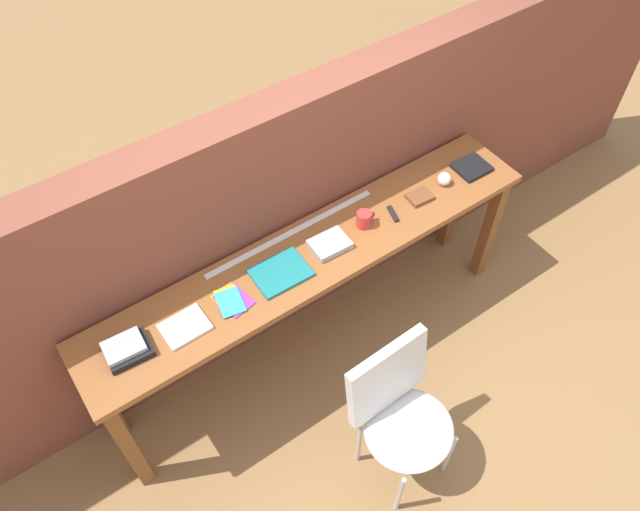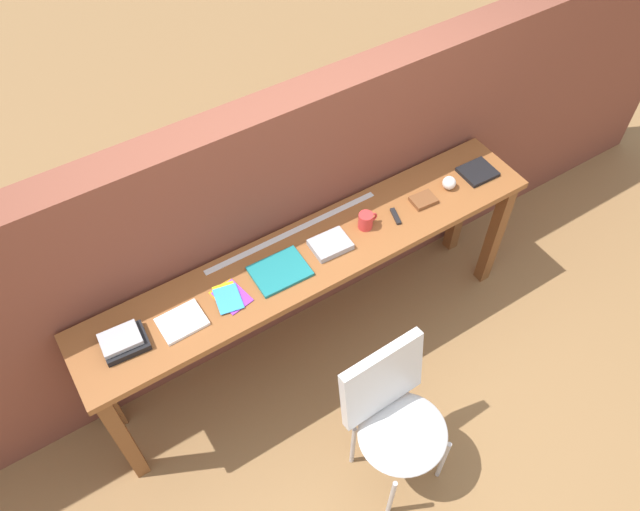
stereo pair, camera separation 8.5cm
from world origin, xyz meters
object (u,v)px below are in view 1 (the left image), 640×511
(book_stack_leftmost, at_px, (127,349))
(mug, at_px, (364,219))
(magazine_cycling, at_px, (185,327))
(leather_journal_brown, at_px, (420,197))
(sports_ball_small, at_px, (444,179))
(multitool_folded, at_px, (393,214))
(pamphlet_pile_colourful, at_px, (231,300))
(book_open_centre, at_px, (281,273))
(chair_white_moulded, at_px, (401,412))
(book_repair_rightmost, at_px, (472,167))

(book_stack_leftmost, height_order, mug, mug)
(magazine_cycling, relative_size, leather_journal_brown, 1.60)
(book_stack_leftmost, bearing_deg, sports_ball_small, -0.41)
(book_stack_leftmost, relative_size, magazine_cycling, 1.01)
(book_stack_leftmost, distance_m, magazine_cycling, 0.27)
(multitool_folded, bearing_deg, pamphlet_pile_colourful, 179.19)
(book_open_centre, height_order, leather_journal_brown, leather_journal_brown)
(chair_white_moulded, relative_size, magazine_cycling, 4.30)
(chair_white_moulded, xyz_separation_m, pamphlet_pile_colourful, (-0.43, 0.78, 0.36))
(pamphlet_pile_colourful, bearing_deg, leather_journal_brown, -0.13)
(pamphlet_pile_colourful, xyz_separation_m, mug, (0.80, 0.02, 0.04))
(multitool_folded, distance_m, leather_journal_brown, 0.19)
(book_stack_leftmost, distance_m, pamphlet_pile_colourful, 0.51)
(mug, distance_m, book_repair_rightmost, 0.75)
(book_stack_leftmost, bearing_deg, multitool_folded, -1.31)
(magazine_cycling, xyz_separation_m, leather_journal_brown, (1.41, 0.01, 0.00))
(mug, xyz_separation_m, sports_ball_small, (0.54, -0.01, -0.01))
(book_repair_rightmost, bearing_deg, leather_journal_brown, -177.06)
(pamphlet_pile_colourful, bearing_deg, mug, 1.36)
(mug, height_order, multitool_folded, mug)
(pamphlet_pile_colourful, relative_size, book_open_centre, 0.73)
(mug, height_order, sports_ball_small, mug)
(multitool_folded, distance_m, book_repair_rightmost, 0.58)
(pamphlet_pile_colourful, bearing_deg, book_repair_rightmost, 0.20)
(book_repair_rightmost, bearing_deg, chair_white_moulded, -143.03)
(book_stack_leftmost, distance_m, multitool_folded, 1.48)
(magazine_cycling, relative_size, book_open_centre, 0.77)
(magazine_cycling, bearing_deg, leather_journal_brown, -0.92)
(book_open_centre, bearing_deg, mug, 3.51)
(magazine_cycling, distance_m, mug, 1.05)
(leather_journal_brown, distance_m, book_repair_rightmost, 0.39)
(pamphlet_pile_colourful, distance_m, mug, 0.80)
(leather_journal_brown, bearing_deg, book_stack_leftmost, -176.57)
(chair_white_moulded, height_order, book_stack_leftmost, book_stack_leftmost)
(chair_white_moulded, xyz_separation_m, book_repair_rightmost, (1.12, 0.79, 0.36))
(book_stack_leftmost, bearing_deg, book_repair_rightmost, -0.41)
(book_stack_leftmost, xyz_separation_m, magazine_cycling, (0.26, -0.03, -0.02))
(book_open_centre, height_order, sports_ball_small, sports_ball_small)
(book_repair_rightmost, bearing_deg, pamphlet_pile_colourful, -178.04)
(book_stack_leftmost, distance_m, book_open_centre, 0.79)
(sports_ball_small, bearing_deg, book_repair_rightmost, -0.38)
(mug, distance_m, multitool_folded, 0.18)
(sports_ball_small, bearing_deg, mug, 178.72)
(chair_white_moulded, distance_m, book_repair_rightmost, 1.42)
(leather_journal_brown, bearing_deg, sports_ball_small, 7.19)
(magazine_cycling, distance_m, leather_journal_brown, 1.41)
(pamphlet_pile_colourful, bearing_deg, magazine_cycling, -177.29)
(chair_white_moulded, height_order, magazine_cycling, magazine_cycling)
(magazine_cycling, height_order, pamphlet_pile_colourful, magazine_cycling)
(mug, bearing_deg, book_open_centre, -177.85)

